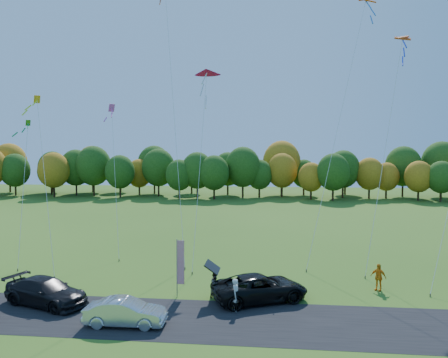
# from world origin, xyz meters

# --- Properties ---
(ground) EXTENTS (160.00, 160.00, 0.00)m
(ground) POSITION_xyz_m (0.00, 0.00, 0.00)
(ground) COLOR #335D18
(asphalt_strip) EXTENTS (90.00, 6.00, 0.01)m
(asphalt_strip) POSITION_xyz_m (0.00, -4.00, 0.01)
(asphalt_strip) COLOR black
(asphalt_strip) RESTS_ON ground
(tree_line) EXTENTS (116.00, 12.00, 10.00)m
(tree_line) POSITION_xyz_m (0.00, 55.00, 0.00)
(tree_line) COLOR #1E4711
(tree_line) RESTS_ON ground
(black_suv) EXTENTS (6.47, 4.86, 1.63)m
(black_suv) POSITION_xyz_m (2.93, -0.68, 0.82)
(black_suv) COLOR black
(black_suv) RESTS_ON ground
(silver_sedan) EXTENTS (4.31, 1.59, 1.41)m
(silver_sedan) POSITION_xyz_m (-4.04, -5.18, 0.70)
(silver_sedan) COLOR silver
(silver_sedan) RESTS_ON ground
(dark_truck_a) EXTENTS (5.85, 3.87, 1.58)m
(dark_truck_a) POSITION_xyz_m (-9.75, -2.71, 0.79)
(dark_truck_a) COLOR black
(dark_truck_a) RESTS_ON ground
(person_tailgate_a) EXTENTS (0.60, 0.77, 1.86)m
(person_tailgate_a) POSITION_xyz_m (1.61, -2.49, 0.93)
(person_tailgate_a) COLOR silver
(person_tailgate_a) RESTS_ON ground
(person_tailgate_b) EXTENTS (0.92, 0.95, 1.55)m
(person_tailgate_b) POSITION_xyz_m (0.13, -0.33, 0.77)
(person_tailgate_b) COLOR gray
(person_tailgate_b) RESTS_ON ground
(person_east) EXTENTS (1.10, 0.94, 1.78)m
(person_east) POSITION_xyz_m (10.62, 2.11, 0.89)
(person_east) COLOR orange
(person_east) RESTS_ON ground
(feather_flag) EXTENTS (0.49, 0.08, 3.70)m
(feather_flag) POSITION_xyz_m (-2.08, -0.55, 2.25)
(feather_flag) COLOR #999999
(feather_flag) RESTS_ON ground
(kite_delta_blue) EXTENTS (5.68, 12.32, 27.98)m
(kite_delta_blue) POSITION_xyz_m (-5.10, 11.27, 13.50)
(kite_delta_blue) COLOR #4C3F33
(kite_delta_blue) RESTS_ON ground
(kite_parafoil_orange) EXTENTS (8.52, 13.29, 24.70)m
(kite_parafoil_orange) POSITION_xyz_m (9.54, 12.30, 12.11)
(kite_parafoil_orange) COLOR #4C3F33
(kite_parafoil_orange) RESTS_ON ground
(kite_delta_red) EXTENTS (2.46, 9.75, 17.67)m
(kite_delta_red) POSITION_xyz_m (-2.31, 10.21, 11.45)
(kite_delta_red) COLOR #4C3F33
(kite_delta_red) RESTS_ON ground
(kite_parafoil_rainbow) EXTENTS (5.53, 7.64, 19.08)m
(kite_parafoil_rainbow) POSITION_xyz_m (12.44, 8.31, 9.45)
(kite_parafoil_rainbow) COLOR #4C3F33
(kite_parafoil_rainbow) RESTS_ON ground
(kite_diamond_yellow) EXTENTS (5.01, 6.87, 14.13)m
(kite_diamond_yellow) POSITION_xyz_m (-14.02, 5.37, 6.85)
(kite_diamond_yellow) COLOR #4C3F33
(kite_diamond_yellow) RESTS_ON ground
(kite_diamond_green) EXTENTS (2.47, 5.97, 12.06)m
(kite_diamond_green) POSITION_xyz_m (-16.54, 6.54, 5.90)
(kite_diamond_green) COLOR #4C3F33
(kite_diamond_green) RESTS_ON ground
(kite_diamond_pink) EXTENTS (3.91, 8.28, 14.08)m
(kite_diamond_pink) POSITION_xyz_m (-10.52, 11.28, 6.77)
(kite_diamond_pink) COLOR #4C3F33
(kite_diamond_pink) RESTS_ON ground
(kite_diamond_blue_low) EXTENTS (4.15, 5.88, 9.09)m
(kite_diamond_blue_low) POSITION_xyz_m (15.41, 3.87, 4.36)
(kite_diamond_blue_low) COLOR #4C3F33
(kite_diamond_blue_low) RESTS_ON ground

